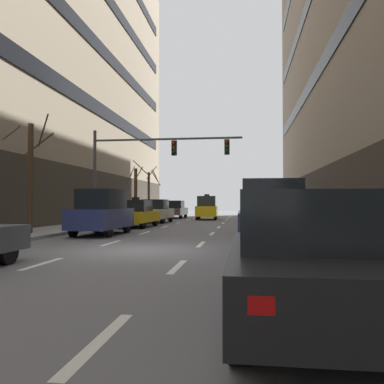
# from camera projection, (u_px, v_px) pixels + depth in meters

# --- Properties ---
(ground_plane) EXTENTS (120.00, 120.00, 0.00)m
(ground_plane) POSITION_uv_depth(u_px,v_px,m) (141.00, 250.00, 12.40)
(ground_plane) COLOR slate
(sidewalk_right) EXTENTS (3.19, 80.00, 0.14)m
(sidewalk_right) POSITION_uv_depth(u_px,v_px,m) (362.00, 251.00, 11.54)
(sidewalk_right) COLOR gray
(sidewalk_right) RESTS_ON ground
(lane_stripe_l1_s3) EXTENTS (0.16, 2.00, 0.01)m
(lane_stripe_l1_s3) POSITION_uv_depth(u_px,v_px,m) (42.00, 264.00, 9.65)
(lane_stripe_l1_s3) COLOR silver
(lane_stripe_l1_s3) RESTS_ON ground
(lane_stripe_l1_s4) EXTENTS (0.16, 2.00, 0.01)m
(lane_stripe_l1_s4) POSITION_uv_depth(u_px,v_px,m) (111.00, 243.00, 14.60)
(lane_stripe_l1_s4) COLOR silver
(lane_stripe_l1_s4) RESTS_ON ground
(lane_stripe_l1_s5) EXTENTS (0.16, 2.00, 0.01)m
(lane_stripe_l1_s5) POSITION_uv_depth(u_px,v_px,m) (145.00, 233.00, 19.56)
(lane_stripe_l1_s5) COLOR silver
(lane_stripe_l1_s5) RESTS_ON ground
(lane_stripe_l1_s6) EXTENTS (0.16, 2.00, 0.01)m
(lane_stripe_l1_s6) POSITION_uv_depth(u_px,v_px,m) (165.00, 227.00, 24.51)
(lane_stripe_l1_s6) COLOR silver
(lane_stripe_l1_s6) RESTS_ON ground
(lane_stripe_l1_s7) EXTENTS (0.16, 2.00, 0.01)m
(lane_stripe_l1_s7) POSITION_uv_depth(u_px,v_px,m) (178.00, 223.00, 29.47)
(lane_stripe_l1_s7) COLOR silver
(lane_stripe_l1_s7) RESTS_ON ground
(lane_stripe_l1_s8) EXTENTS (0.16, 2.00, 0.01)m
(lane_stripe_l1_s8) POSITION_uv_depth(u_px,v_px,m) (188.00, 220.00, 34.42)
(lane_stripe_l1_s8) COLOR silver
(lane_stripe_l1_s8) RESTS_ON ground
(lane_stripe_l1_s9) EXTENTS (0.16, 2.00, 0.01)m
(lane_stripe_l1_s9) POSITION_uv_depth(u_px,v_px,m) (195.00, 218.00, 39.38)
(lane_stripe_l1_s9) COLOR silver
(lane_stripe_l1_s9) RESTS_ON ground
(lane_stripe_l1_s10) EXTENTS (0.16, 2.00, 0.01)m
(lane_stripe_l1_s10) POSITION_uv_depth(u_px,v_px,m) (200.00, 216.00, 44.33)
(lane_stripe_l1_s10) COLOR silver
(lane_stripe_l1_s10) RESTS_ON ground
(lane_stripe_l2_s2) EXTENTS (0.16, 2.00, 0.01)m
(lane_stripe_l2_s2) POSITION_uv_depth(u_px,v_px,m) (100.00, 341.00, 4.25)
(lane_stripe_l2_s2) COLOR silver
(lane_stripe_l2_s2) RESTS_ON ground
(lane_stripe_l2_s3) EXTENTS (0.16, 2.00, 0.01)m
(lane_stripe_l2_s3) POSITION_uv_depth(u_px,v_px,m) (178.00, 267.00, 9.21)
(lane_stripe_l2_s3) COLOR silver
(lane_stripe_l2_s3) RESTS_ON ground
(lane_stripe_l2_s4) EXTENTS (0.16, 2.00, 0.01)m
(lane_stripe_l2_s4) POSITION_uv_depth(u_px,v_px,m) (201.00, 244.00, 14.16)
(lane_stripe_l2_s4) COLOR silver
(lane_stripe_l2_s4) RESTS_ON ground
(lane_stripe_l2_s5) EXTENTS (0.16, 2.00, 0.01)m
(lane_stripe_l2_s5) POSITION_uv_depth(u_px,v_px,m) (212.00, 233.00, 19.12)
(lane_stripe_l2_s5) COLOR silver
(lane_stripe_l2_s5) RESTS_ON ground
(lane_stripe_l2_s6) EXTENTS (0.16, 2.00, 0.01)m
(lane_stripe_l2_s6) POSITION_uv_depth(u_px,v_px,m) (219.00, 227.00, 24.07)
(lane_stripe_l2_s6) COLOR silver
(lane_stripe_l2_s6) RESTS_ON ground
(lane_stripe_l2_s7) EXTENTS (0.16, 2.00, 0.01)m
(lane_stripe_l2_s7) POSITION_uv_depth(u_px,v_px,m) (223.00, 223.00, 29.03)
(lane_stripe_l2_s7) COLOR silver
(lane_stripe_l2_s7) RESTS_ON ground
(lane_stripe_l2_s8) EXTENTS (0.16, 2.00, 0.01)m
(lane_stripe_l2_s8) POSITION_uv_depth(u_px,v_px,m) (226.00, 220.00, 33.98)
(lane_stripe_l2_s8) COLOR silver
(lane_stripe_l2_s8) RESTS_ON ground
(lane_stripe_l2_s9) EXTENTS (0.16, 2.00, 0.01)m
(lane_stripe_l2_s9) POSITION_uv_depth(u_px,v_px,m) (229.00, 218.00, 38.94)
(lane_stripe_l2_s9) COLOR silver
(lane_stripe_l2_s9) RESTS_ON ground
(lane_stripe_l2_s10) EXTENTS (0.16, 2.00, 0.01)m
(lane_stripe_l2_s10) POSITION_uv_depth(u_px,v_px,m) (230.00, 216.00, 43.89)
(lane_stripe_l2_s10) COLOR silver
(lane_stripe_l2_s10) RESTS_ON ground
(taxi_driving_0) EXTENTS (2.02, 4.46, 1.82)m
(taxi_driving_0) POSITION_uv_depth(u_px,v_px,m) (136.00, 214.00, 24.04)
(taxi_driving_0) COLOR black
(taxi_driving_0) RESTS_ON ground
(car_driving_1) EXTENTS (1.99, 4.65, 1.74)m
(car_driving_1) POSITION_uv_depth(u_px,v_px,m) (156.00, 211.00, 29.63)
(car_driving_1) COLOR black
(car_driving_1) RESTS_ON ground
(car_driving_3) EXTENTS (1.94, 4.55, 1.70)m
(car_driving_3) POSITION_uv_depth(u_px,v_px,m) (175.00, 210.00, 38.03)
(car_driving_3) COLOR black
(car_driving_3) RESTS_ON ground
(taxi_driving_4) EXTENTS (1.98, 4.36, 2.25)m
(taxi_driving_4) POSITION_uv_depth(u_px,v_px,m) (207.00, 208.00, 35.05)
(taxi_driving_4) COLOR black
(taxi_driving_4) RESTS_ON ground
(car_driving_5) EXTENTS (1.86, 4.36, 2.10)m
(car_driving_5) POSITION_uv_depth(u_px,v_px,m) (102.00, 212.00, 18.39)
(car_driving_5) COLOR black
(car_driving_5) RESTS_ON ground
(car_parked_0) EXTENTS (1.83, 4.34, 1.62)m
(car_parked_0) POSITION_uv_depth(u_px,v_px,m) (306.00, 259.00, 4.85)
(car_parked_0) COLOR black
(car_parked_0) RESTS_ON ground
(car_parked_1) EXTENTS (1.87, 4.41, 2.13)m
(car_parked_1) POSITION_uv_depth(u_px,v_px,m) (270.00, 218.00, 11.49)
(car_parked_1) COLOR black
(car_parked_1) RESTS_ON ground
(car_parked_2) EXTENTS (1.91, 4.47, 1.67)m
(car_parked_2) POSITION_uv_depth(u_px,v_px,m) (261.00, 217.00, 18.24)
(car_parked_2) COLOR black
(car_parked_2) RESTS_ON ground
(car_parked_3) EXTENTS (1.83, 4.25, 2.05)m
(car_parked_3) POSITION_uv_depth(u_px,v_px,m) (257.00, 211.00, 23.97)
(car_parked_3) COLOR black
(car_parked_3) RESTS_ON ground
(traffic_signal_0) EXTENTS (8.63, 0.35, 5.56)m
(traffic_signal_0) POSITION_uv_depth(u_px,v_px,m) (148.00, 158.00, 22.61)
(traffic_signal_0) COLOR #4C4C51
(traffic_signal_0) RESTS_ON sidewalk_left
(street_tree_1) EXTENTS (1.86, 2.01, 5.35)m
(street_tree_1) POSITION_uv_depth(u_px,v_px,m) (30.00, 174.00, 17.76)
(street_tree_1) COLOR #4C3823
(street_tree_1) RESTS_ON sidewalk_left
(street_tree_2) EXTENTS (1.93, 1.93, 5.02)m
(street_tree_2) POSITION_uv_depth(u_px,v_px,m) (136.00, 192.00, 34.89)
(street_tree_2) COLOR #4C3823
(street_tree_2) RESTS_ON sidewalk_left
(street_tree_3) EXTENTS (1.55, 1.83, 5.05)m
(street_tree_3) POSITION_uv_depth(u_px,v_px,m) (149.00, 192.00, 39.66)
(street_tree_3) COLOR #4C3823
(street_tree_3) RESTS_ON sidewalk_left
(pedestrian_0) EXTENTS (0.36, 0.45, 1.67)m
(pedestrian_0) POSITION_uv_depth(u_px,v_px,m) (298.00, 208.00, 29.07)
(pedestrian_0) COLOR black
(pedestrian_0) RESTS_ON sidewalk_right
(pedestrian_1) EXTENTS (0.29, 0.51, 1.55)m
(pedestrian_1) POSITION_uv_depth(u_px,v_px,m) (322.00, 211.00, 22.24)
(pedestrian_1) COLOR #383D59
(pedestrian_1) RESTS_ON sidewalk_right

